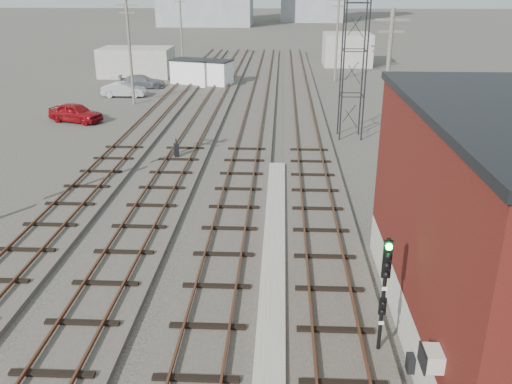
# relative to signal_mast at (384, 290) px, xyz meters

# --- Properties ---
(ground) EXTENTS (320.00, 320.00, 0.00)m
(ground) POSITION_rel_signal_mast_xyz_m (-3.70, 49.02, -2.21)
(ground) COLOR #282621
(ground) RESTS_ON ground
(track_right) EXTENTS (3.20, 90.00, 0.39)m
(track_right) POSITION_rel_signal_mast_xyz_m (-1.20, 28.02, -2.10)
(track_right) COLOR #332D28
(track_right) RESTS_ON ground
(track_mid_right) EXTENTS (3.20, 90.00, 0.39)m
(track_mid_right) POSITION_rel_signal_mast_xyz_m (-5.20, 28.02, -2.10)
(track_mid_right) COLOR #332D28
(track_mid_right) RESTS_ON ground
(track_mid_left) EXTENTS (3.20, 90.00, 0.39)m
(track_mid_left) POSITION_rel_signal_mast_xyz_m (-9.20, 28.02, -2.10)
(track_mid_left) COLOR #332D28
(track_mid_left) RESTS_ON ground
(track_left) EXTENTS (3.20, 90.00, 0.39)m
(track_left) POSITION_rel_signal_mast_xyz_m (-13.20, 28.02, -2.10)
(track_left) COLOR #332D28
(track_left) RESTS_ON ground
(platform_curb) EXTENTS (0.90, 28.00, 0.26)m
(platform_curb) POSITION_rel_signal_mast_xyz_m (-3.20, 3.02, -2.08)
(platform_curb) COLOR gray
(platform_curb) RESTS_ON ground
(lattice_tower) EXTENTS (1.60, 1.60, 15.00)m
(lattice_tower) POSITION_rel_signal_mast_xyz_m (1.80, 24.02, 5.29)
(lattice_tower) COLOR black
(lattice_tower) RESTS_ON ground
(utility_pole_left_b) EXTENTS (1.80, 0.24, 9.00)m
(utility_pole_left_b) POSITION_rel_signal_mast_xyz_m (-16.20, 34.02, 2.59)
(utility_pole_left_b) COLOR #595147
(utility_pole_left_b) RESTS_ON ground
(utility_pole_left_c) EXTENTS (1.80, 0.24, 9.00)m
(utility_pole_left_c) POSITION_rel_signal_mast_xyz_m (-16.20, 59.02, 2.59)
(utility_pole_left_c) COLOR #595147
(utility_pole_left_c) RESTS_ON ground
(utility_pole_right_a) EXTENTS (1.80, 0.24, 9.00)m
(utility_pole_right_a) POSITION_rel_signal_mast_xyz_m (2.80, 17.02, 2.59)
(utility_pole_right_a) COLOR #595147
(utility_pole_right_a) RESTS_ON ground
(utility_pole_right_b) EXTENTS (1.80, 0.24, 9.00)m
(utility_pole_right_b) POSITION_rel_signal_mast_xyz_m (2.80, 47.02, 2.59)
(utility_pole_right_b) COLOR #595147
(utility_pole_right_b) RESTS_ON ground
(shed_left) EXTENTS (8.00, 5.00, 3.20)m
(shed_left) POSITION_rel_signal_mast_xyz_m (-19.70, 49.02, -0.61)
(shed_left) COLOR gray
(shed_left) RESTS_ON ground
(shed_right) EXTENTS (6.00, 6.00, 4.00)m
(shed_right) POSITION_rel_signal_mast_xyz_m (5.30, 59.02, -0.21)
(shed_right) COLOR gray
(shed_right) RESTS_ON ground
(signal_mast) EXTENTS (0.40, 0.41, 3.82)m
(signal_mast) POSITION_rel_signal_mast_xyz_m (0.00, 0.00, 0.00)
(signal_mast) COLOR gray
(signal_mast) RESTS_ON ground
(switch_stand) EXTENTS (0.36, 0.36, 1.24)m
(switch_stand) POSITION_rel_signal_mast_xyz_m (-9.42, 18.30, -1.63)
(switch_stand) COLOR black
(switch_stand) RESTS_ON ground
(site_trailer) EXTENTS (6.87, 4.47, 2.67)m
(site_trailer) POSITION_rel_signal_mast_xyz_m (-11.43, 43.59, -0.86)
(site_trailer) COLOR white
(site_trailer) RESTS_ON ground
(car_red) EXTENTS (4.66, 3.04, 1.47)m
(car_red) POSITION_rel_signal_mast_xyz_m (-19.04, 27.39, -1.47)
(car_red) COLOR maroon
(car_red) RESTS_ON ground
(car_silver) EXTENTS (4.09, 1.43, 1.35)m
(car_silver) POSITION_rel_signal_mast_xyz_m (-17.97, 37.22, -1.54)
(car_silver) COLOR #A4A8AC
(car_silver) RESTS_ON ground
(car_grey) EXTENTS (4.89, 2.70, 1.34)m
(car_grey) POSITION_rel_signal_mast_xyz_m (-17.33, 41.73, -1.54)
(car_grey) COLOR slate
(car_grey) RESTS_ON ground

